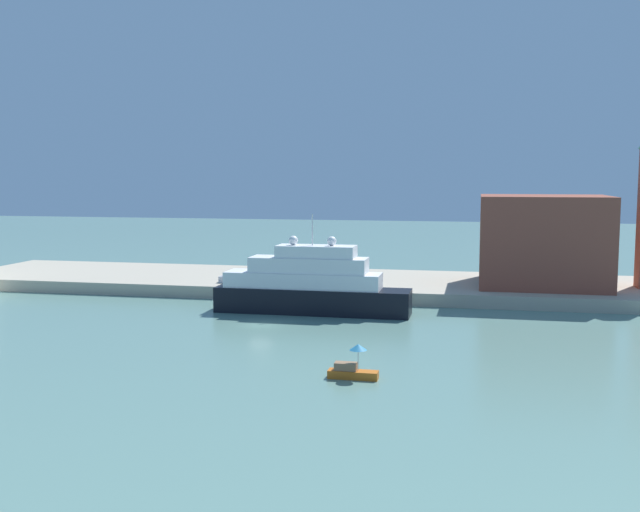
{
  "coord_description": "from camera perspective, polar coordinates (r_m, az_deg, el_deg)",
  "views": [
    {
      "loc": [
        24.03,
        -79.44,
        16.95
      ],
      "look_at": [
        5.62,
        6.0,
        7.46
      ],
      "focal_mm": 41.52,
      "sensor_mm": 36.0,
      "label": 1
    }
  ],
  "objects": [
    {
      "name": "ground",
      "position": [
        84.7,
        -4.6,
        -5.36
      ],
      "size": [
        400.0,
        400.0,
        0.0
      ],
      "primitive_type": "plane",
      "color": "slate"
    },
    {
      "name": "quay_dock",
      "position": [
        111.21,
        -0.45,
        -2.11
      ],
      "size": [
        110.0,
        23.91,
        1.74
      ],
      "primitive_type": "cube",
      "color": "#ADA38E",
      "rests_on": "ground"
    },
    {
      "name": "large_yacht",
      "position": [
        91.58,
        -0.79,
        -2.33
      ],
      "size": [
        24.25,
        4.8,
        12.32
      ],
      "color": "black",
      "rests_on": "ground"
    },
    {
      "name": "small_motorboat",
      "position": [
        62.75,
        2.52,
        -8.59
      ],
      "size": [
        4.22,
        1.47,
        2.98
      ],
      "color": "#C66019",
      "rests_on": "ground"
    },
    {
      "name": "harbor_building",
      "position": [
        107.25,
        16.83,
        1.14
      ],
      "size": [
        17.21,
        15.32,
        12.5
      ],
      "primitive_type": "cube",
      "color": "brown",
      "rests_on": "quay_dock"
    },
    {
      "name": "parked_car",
      "position": [
        106.65,
        -6.61,
        -1.71
      ],
      "size": [
        4.35,
        1.8,
        1.42
      ],
      "color": "silver",
      "rests_on": "quay_dock"
    },
    {
      "name": "person_figure",
      "position": [
        104.46,
        -3.89,
        -1.78
      ],
      "size": [
        0.36,
        0.36,
        1.61
      ],
      "color": "#334C8C",
      "rests_on": "quay_dock"
    },
    {
      "name": "mooring_bollard",
      "position": [
        101.5,
        -3.89,
        -2.23
      ],
      "size": [
        0.37,
        0.37,
        0.71
      ],
      "primitive_type": "cylinder",
      "color": "black",
      "rests_on": "quay_dock"
    }
  ]
}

